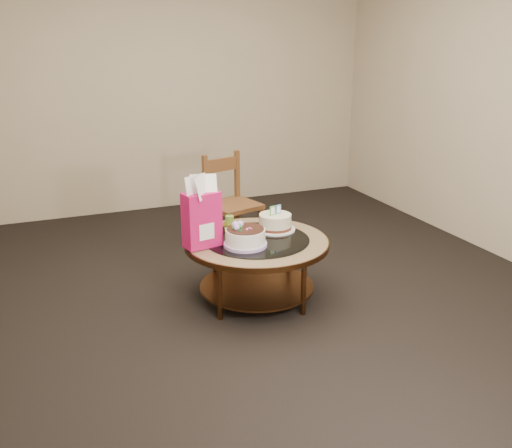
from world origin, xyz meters
name	(u,v)px	position (x,y,z in m)	size (l,w,h in m)	color
ground	(257,298)	(0.00, 0.00, 0.00)	(5.00, 5.00, 0.00)	black
room_walls	(257,80)	(0.00, 0.00, 1.54)	(4.52, 5.02, 2.61)	tan
coffee_table	(257,250)	(0.00, 0.00, 0.38)	(1.02, 1.02, 0.46)	#502E17
decorated_cake	(245,238)	(-0.12, -0.09, 0.51)	(0.29, 0.29, 0.17)	#C09FE1
cream_cake	(275,222)	(0.20, 0.13, 0.52)	(0.29, 0.29, 0.19)	white
gift_bag	(202,212)	(-0.39, 0.01, 0.70)	(0.26, 0.21, 0.49)	#D51462
pillar_candle	(230,223)	(-0.08, 0.33, 0.49)	(0.12, 0.12, 0.09)	#D3B056
dining_chair	(231,203)	(0.15, 0.97, 0.43)	(0.49, 0.49, 0.85)	brown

